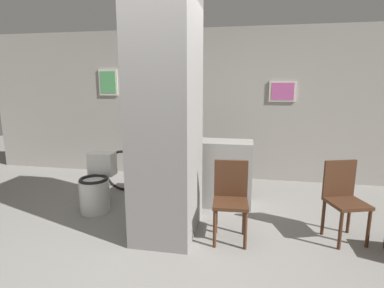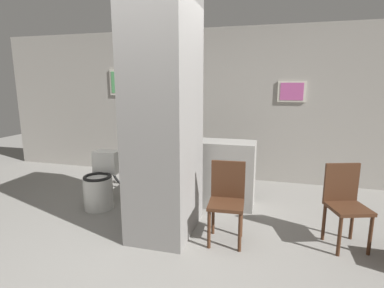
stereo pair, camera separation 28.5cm
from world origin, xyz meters
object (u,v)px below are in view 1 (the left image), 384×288
(toilet, at_px, (96,187))
(chair_near_pillar, at_px, (231,197))
(bicycle, at_px, (156,172))
(chair_by_doorway, at_px, (344,197))
(bottle_tall, at_px, (192,131))

(toilet, xyz_separation_m, chair_near_pillar, (1.81, -0.43, 0.16))
(toilet, relative_size, bicycle, 0.44)
(chair_by_doorway, distance_m, bottle_tall, 2.03)
(toilet, height_order, chair_by_doorway, chair_by_doorway)
(bottle_tall, bearing_deg, toilet, -155.43)
(chair_near_pillar, distance_m, bicycle, 1.70)
(toilet, bearing_deg, bicycle, 51.64)
(bicycle, height_order, bottle_tall, bottle_tall)
(bicycle, distance_m, bottle_tall, 0.93)
(chair_by_doorway, xyz_separation_m, bottle_tall, (-1.81, 0.76, 0.54))
(toilet, xyz_separation_m, bicycle, (0.59, 0.75, 0.03))
(toilet, height_order, bicycle, toilet)
(chair_by_doorway, bearing_deg, bicycle, 140.10)
(toilet, distance_m, bicycle, 0.95)
(chair_near_pillar, bearing_deg, bottle_tall, 118.22)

